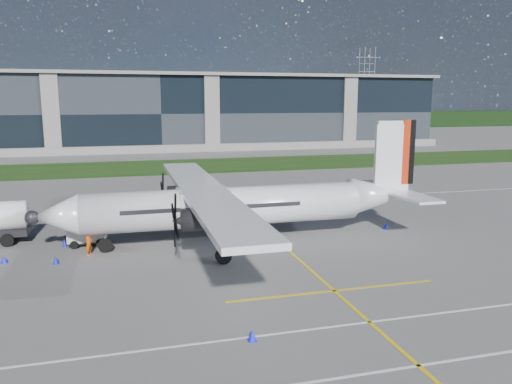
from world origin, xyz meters
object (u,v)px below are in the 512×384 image
Objects in this scene: baggage_tug at (87,233)px; safety_cone_stbdwing at (181,201)px; turboprop_aircraft at (239,183)px; safety_cone_tail at (385,226)px; pylon_east at (366,88)px; ground_crew_person at (89,242)px; safety_cone_nose_port at (56,260)px; safety_cone_portwing at (252,335)px; safety_cone_nose_stbd at (65,243)px; safety_cone_fwd at (4,259)px.

baggage_tug reaches higher than safety_cone_stbdwing.
turboprop_aircraft reaches higher than safety_cone_tail.
pylon_east reaches higher than ground_crew_person.
safety_cone_tail is 1.00× the size of safety_cone_nose_port.
safety_cone_portwing is 1.00× the size of safety_cone_nose_stbd.
safety_cone_tail is 20.63m from safety_cone_stbdwing.
turboprop_aircraft is at bearing 2.44° from safety_cone_fwd.
turboprop_aircraft is 57.86× the size of safety_cone_fwd.
baggage_tug is at bearing 168.57° from turboprop_aircraft.
safety_cone_tail is (22.50, 1.01, -0.67)m from ground_crew_person.
ground_crew_person reaches higher than safety_cone_fwd.
baggage_tug reaches higher than safety_cone_tail.
safety_cone_stbdwing is (-14.63, 14.54, 0.00)m from safety_cone_tail.
safety_cone_tail is at bearing -3.72° from safety_cone_nose_stbd.
turboprop_aircraft is 16.01m from safety_cone_fwd.
safety_cone_nose_stbd is at bearing 177.25° from baggage_tug.
safety_cone_tail is 1.00× the size of safety_cone_nose_stbd.
safety_cone_tail is 1.00× the size of safety_cone_stbdwing.
ground_crew_person is (-95.14, -145.87, -14.08)m from pylon_east.
safety_cone_tail is 24.55m from safety_cone_nose_port.
turboprop_aircraft is 13.00m from safety_cone_nose_stbd.
baggage_tug is at bearing 66.05° from safety_cone_nose_port.
pylon_east is at bearing 59.76° from turboprop_aircraft.
safety_cone_fwd is (-5.13, -0.28, -0.67)m from ground_crew_person.
safety_cone_nose_port is at bearing -123.41° from pylon_east.
safety_cone_nose_port is at bearing -174.52° from safety_cone_tail.
safety_cone_fwd and safety_cone_nose_port have the same top height.
safety_cone_tail is at bearing 5.48° from safety_cone_nose_port.
pylon_east is 60.00× the size of safety_cone_stbdwing.
safety_cone_fwd is (-100.27, -146.16, -14.75)m from pylon_east.
turboprop_aircraft is at bearing 78.88° from safety_cone_portwing.
safety_cone_nose_port is (-0.14, -3.92, 0.00)m from safety_cone_nose_stbd.
safety_cone_nose_port is (-9.37, 13.10, 0.00)m from safety_cone_portwing.
safety_cone_tail is (22.73, -1.50, -0.61)m from baggage_tug.
safety_cone_tail is at bearing 2.68° from safety_cone_fwd.
pylon_east is 183.33m from safety_cone_portwing.
safety_cone_fwd is (-27.63, -1.29, 0.00)m from safety_cone_tail.
turboprop_aircraft is 57.86× the size of safety_cone_stbdwing.
turboprop_aircraft is at bearing -177.02° from safety_cone_tail.
baggage_tug is 5.73× the size of safety_cone_nose_port.
safety_cone_fwd is at bearing -150.27° from baggage_tug.
ground_crew_person is 3.23m from safety_cone_nose_stbd.
safety_cone_stbdwing is (-87.28, -130.32, -14.75)m from pylon_east.
pylon_east reaches higher than safety_cone_nose_stbd.
pylon_east is at bearing 55.55° from safety_cone_fwd.
turboprop_aircraft reaches higher than safety_cone_nose_port.
pylon_east reaches higher than safety_cone_stbdwing.
safety_cone_nose_port is (-1.94, -1.33, -0.67)m from ground_crew_person.
baggage_tug is 2.53m from ground_crew_person.
pylon_east reaches higher than safety_cone_nose_port.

